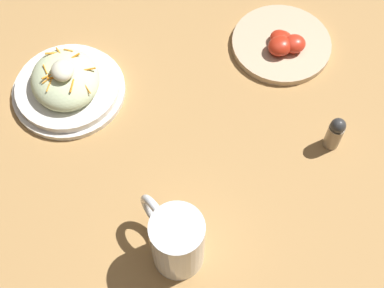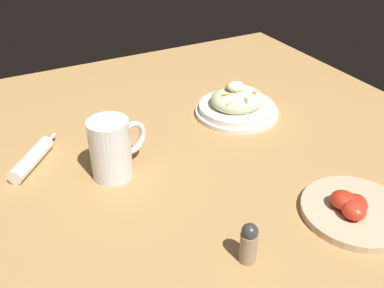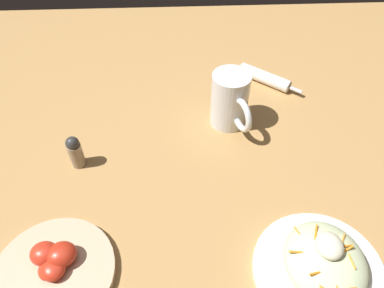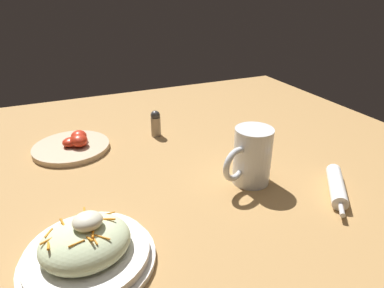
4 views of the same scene
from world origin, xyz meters
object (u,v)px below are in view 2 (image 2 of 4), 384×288
Objects in this scene: beer_mug at (112,152)px; salt_shaker at (251,242)px; tomato_plate at (354,209)px; salad_plate at (237,104)px; napkin_roll at (32,159)px.

beer_mug reaches higher than salt_shaker.
beer_mug is at bearing 136.88° from tomato_plate.
tomato_plate is at bearing -43.12° from beer_mug.
salt_shaker reaches higher than tomato_plate.
salad_plate reaches higher than tomato_plate.
tomato_plate is (-0.02, -0.44, -0.01)m from salad_plate.
salt_shaker is at bearing -70.12° from beer_mug.
salad_plate is 0.52m from napkin_roll.
salad_plate is 0.44m from tomato_plate.
napkin_roll is 0.52m from salt_shaker.
salt_shaker reaches higher than napkin_roll.
salad_plate is 0.39m from beer_mug.
salad_plate reaches higher than salt_shaker.
tomato_plate is 0.23m from salt_shaker.
beer_mug is 0.19m from napkin_roll.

